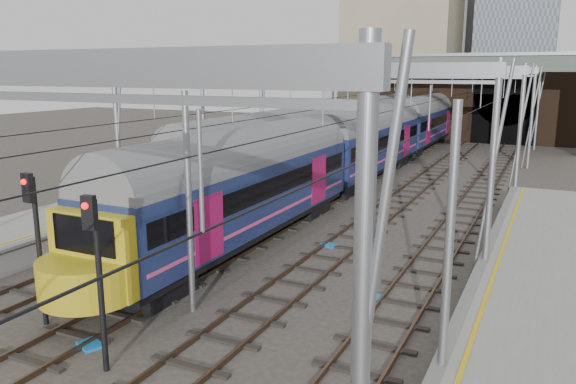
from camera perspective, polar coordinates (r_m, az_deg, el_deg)
The scene contains 12 objects.
ground at distance 17.31m, azimuth -13.55°, elevation -14.08°, with size 160.00×160.00×0.00m, color #38332D.
tracks at distance 29.68m, azimuth 4.94°, elevation -2.58°, with size 14.40×80.00×0.22m.
overhead_line at distance 34.87m, azimuth 8.98°, elevation 10.40°, with size 16.80×80.00×8.00m.
retaining_wall at distance 64.48m, azimuth 18.08°, elevation 8.72°, with size 28.00×2.75×9.00m.
overbridge at distance 58.75m, azimuth 16.09°, elevation 11.43°, with size 28.00×3.00×9.25m.
train_main at distance 49.15m, azimuth 11.35°, elevation 6.24°, with size 3.11×71.80×5.24m.
train_second at distance 58.47m, azimuth 9.66°, elevation 7.19°, with size 3.07×70.85×5.19m.
signal_near_left at distance 18.08m, azimuth -24.28°, elevation -3.57°, with size 0.34×0.46×4.72m.
signal_near_centre at distance 14.68m, azimuth -18.88°, elevation -6.75°, with size 0.36×0.46×4.67m.
equip_cover_a at distance 17.24m, azimuth -19.46°, elevation -14.42°, with size 0.74×0.52×0.09m, color blue.
equip_cover_b at distance 24.94m, azimuth 4.16°, elevation -5.40°, with size 0.73×0.51×0.09m, color blue.
equip_cover_c at distance 19.59m, azimuth 8.52°, elevation -10.51°, with size 0.82×0.58×0.10m, color blue.
Camera 1 is at (10.06, -11.88, 7.56)m, focal length 35.00 mm.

